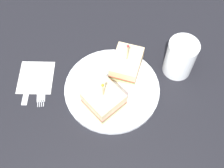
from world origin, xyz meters
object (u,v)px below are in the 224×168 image
object	(u,v)px
sandwich_half_back	(127,64)
drink_glass	(180,59)
sandwich_half_front	(104,100)
napkin	(36,77)
knife	(27,87)
plate	(112,89)
fork	(41,90)

from	to	relation	value
sandwich_half_back	drink_glass	distance (cm)	14.37
sandwich_half_front	napkin	distance (cm)	21.48
knife	plate	bearing A→B (deg)	90.65
sandwich_half_front	napkin	world-z (taller)	sandwich_half_front
napkin	knife	world-z (taller)	knife
napkin	plate	bearing A→B (deg)	81.67
sandwich_half_back	drink_glass	bearing A→B (deg)	95.08
sandwich_half_front	plate	bearing A→B (deg)	159.20
fork	knife	size ratio (longest dim) A/B	1.11
drink_glass	sandwich_half_front	bearing A→B (deg)	-57.54
sandwich_half_front	fork	size ratio (longest dim) A/B	0.89
plate	sandwich_half_front	bearing A→B (deg)	-20.80
plate	sandwich_half_back	size ratio (longest dim) A/B	2.22
plate	fork	distance (cm)	19.22
fork	napkin	bearing A→B (deg)	-151.06
sandwich_half_front	drink_glass	bearing A→B (deg)	122.46
sandwich_half_front	knife	world-z (taller)	sandwich_half_front
sandwich_half_back	drink_glass	size ratio (longest dim) A/B	1.04
drink_glass	plate	bearing A→B (deg)	-67.02
sandwich_half_back	knife	xyz separation A→B (cm)	(6.60, -26.78, -3.47)
napkin	sandwich_half_back	bearing A→B (deg)	97.29
plate	fork	bearing A→B (deg)	-87.44
drink_glass	fork	distance (cm)	38.41
sandwich_half_front	sandwich_half_back	distance (cm)	12.67
sandwich_half_front	fork	world-z (taller)	sandwich_half_front
napkin	knife	size ratio (longest dim) A/B	0.88
fork	plate	bearing A→B (deg)	92.56
plate	fork	world-z (taller)	plate
plate	sandwich_half_front	world-z (taller)	sandwich_half_front
plate	sandwich_half_back	xyz separation A→B (cm)	(-6.34, 3.70, 3.01)
sandwich_half_front	sandwich_half_back	xyz separation A→B (cm)	(-11.36, 5.61, -0.29)
sandwich_half_front	napkin	xyz separation A→B (cm)	(-8.15, -19.50, -3.86)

